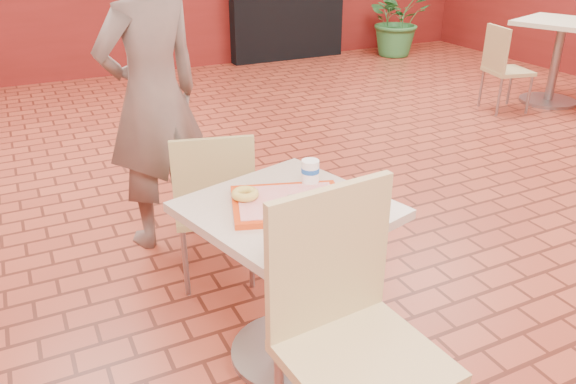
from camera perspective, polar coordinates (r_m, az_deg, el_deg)
name	(u,v)px	position (r m, az deg, el deg)	size (l,w,h in m)	color
wainscot_band	(479,160)	(3.32, 18.80, 3.07)	(8.00, 10.00, 1.00)	maroon
main_table	(288,259)	(2.26, 0.00, -6.80)	(0.69, 0.69, 0.72)	#C0AE9B
chair_main_front	(349,325)	(1.83, 6.25, -13.33)	(0.49, 0.49, 0.99)	tan
chair_main_back	(214,201)	(2.78, -7.53, -0.95)	(0.47, 0.47, 0.83)	tan
customer	(153,97)	(3.14, -13.54, 9.36)	(0.62, 0.41, 1.71)	#6B5953
serving_tray	(288,203)	(2.13, 0.00, -1.14)	(0.42, 0.33, 0.03)	red
ring_donut	(245,194)	(2.14, -4.37, -0.19)	(0.11, 0.11, 0.03)	gold
long_john_donut	(304,202)	(2.07, 1.61, -1.01)	(0.15, 0.10, 0.04)	gold
paper_cup	(310,171)	(2.27, 2.28, 2.17)	(0.07, 0.07, 0.09)	white
second_table	(559,48)	(6.43, 25.78, 13.02)	(0.79, 0.79, 0.83)	beige
chair_second_left	(503,64)	(5.96, 21.00, 12.01)	(0.46, 0.46, 0.82)	tan
potted_plant	(398,19)	(8.27, 11.12, 16.87)	(0.90, 0.78, 1.00)	#2E7338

